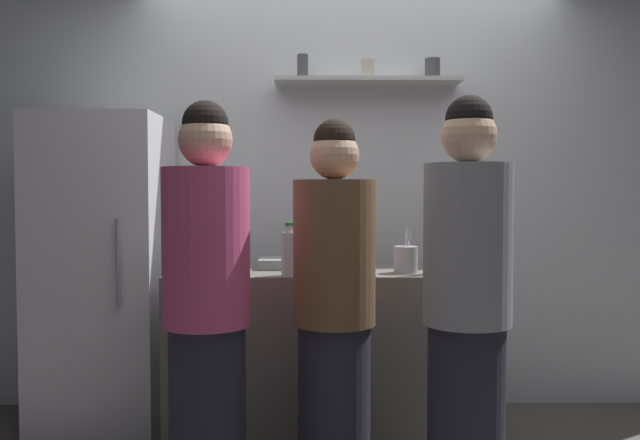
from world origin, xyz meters
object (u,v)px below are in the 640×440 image
object	(u,v)px
wine_bottle_pale_glass	(444,247)
person_pink_top	(207,316)
wine_bottle_dark_glass	(440,248)
wine_bottle_green_glass	(238,251)
wine_bottle_amber_glass	(317,248)
refrigerator	(104,272)
utensil_holder	(406,259)
person_brown_jacket	(334,316)
person_grey_hoodie	(467,314)
water_bottle_plastic	(291,252)
baking_pan	(293,263)

from	to	relation	value
wine_bottle_pale_glass	person_pink_top	bearing A→B (deg)	-143.00
wine_bottle_dark_glass	wine_bottle_pale_glass	size ratio (longest dim) A/B	1.09
wine_bottle_dark_glass	wine_bottle_green_glass	distance (m)	0.96
wine_bottle_amber_glass	wine_bottle_green_glass	bearing A→B (deg)	-174.73
refrigerator	wine_bottle_dark_glass	bearing A→B (deg)	-15.21
wine_bottle_dark_glass	refrigerator	bearing A→B (deg)	164.79
utensil_holder	person_brown_jacket	xyz separation A→B (m)	(-0.36, -0.47, -0.19)
utensil_holder	person_grey_hoodie	size ratio (longest dim) A/B	0.13
refrigerator	wine_bottle_amber_glass	distance (m)	1.29
refrigerator	utensil_holder	size ratio (longest dim) A/B	7.85
water_bottle_plastic	wine_bottle_pale_glass	bearing A→B (deg)	22.10
wine_bottle_amber_glass	person_brown_jacket	world-z (taller)	person_brown_jacket
wine_bottle_green_glass	baking_pan	bearing A→B (deg)	51.20
refrigerator	utensil_holder	xyz separation A→B (m)	(1.60, -0.45, 0.12)
person_brown_jacket	baking_pan	bearing A→B (deg)	-32.15
wine_bottle_green_glass	refrigerator	bearing A→B (deg)	145.99
wine_bottle_dark_glass	wine_bottle_amber_glass	distance (m)	0.59
wine_bottle_green_glass	person_pink_top	bearing A→B (deg)	-97.22
baking_pan	water_bottle_plastic	bearing A→B (deg)	-89.81
wine_bottle_pale_glass	person_brown_jacket	size ratio (longest dim) A/B	0.19
utensil_holder	water_bottle_plastic	bearing A→B (deg)	-169.05
baking_pan	utensil_holder	world-z (taller)	utensil_holder
person_brown_jacket	wine_bottle_green_glass	bearing A→B (deg)	1.60
utensil_holder	wine_bottle_pale_glass	xyz separation A→B (m)	(0.23, 0.21, 0.04)
baking_pan	wine_bottle_dark_glass	bearing A→B (deg)	-18.50
wine_bottle_pale_glass	person_pink_top	world-z (taller)	person_pink_top
wine_bottle_green_glass	utensil_holder	bearing A→B (deg)	6.94
refrigerator	person_pink_top	world-z (taller)	refrigerator
wine_bottle_dark_glass	person_pink_top	bearing A→B (deg)	-150.42
wine_bottle_pale_glass	person_grey_hoodie	size ratio (longest dim) A/B	0.18
water_bottle_plastic	wine_bottle_amber_glass	bearing A→B (deg)	19.42
utensil_holder	person_brown_jacket	distance (m)	0.62
baking_pan	person_pink_top	bearing A→B (deg)	-110.69
baking_pan	person_pink_top	xyz separation A→B (m)	(-0.31, -0.82, -0.12)
wine_bottle_pale_glass	person_brown_jacket	world-z (taller)	person_brown_jacket
person_grey_hoodie	person_pink_top	bearing A→B (deg)	77.34
person_pink_top	person_brown_jacket	world-z (taller)	person_pink_top
refrigerator	person_grey_hoodie	world-z (taller)	refrigerator
person_pink_top	person_brown_jacket	xyz separation A→B (m)	(0.50, 0.15, -0.03)
wine_bottle_amber_glass	water_bottle_plastic	xyz separation A→B (m)	(-0.12, -0.04, -0.02)
wine_bottle_amber_glass	person_grey_hoodie	xyz separation A→B (m)	(0.58, -0.57, -0.21)
wine_bottle_amber_glass	person_brown_jacket	bearing A→B (deg)	-80.43
utensil_holder	wine_bottle_green_glass	size ratio (longest dim) A/B	0.72
refrigerator	baking_pan	xyz separation A→B (m)	(1.05, -0.24, 0.08)
utensil_holder	person_brown_jacket	size ratio (longest dim) A/B	0.14
baking_pan	person_brown_jacket	world-z (taller)	person_brown_jacket
person_pink_top	water_bottle_plastic	bearing A→B (deg)	-115.34
wine_bottle_green_glass	person_brown_jacket	world-z (taller)	person_brown_jacket
wine_bottle_green_glass	water_bottle_plastic	size ratio (longest dim) A/B	1.20
refrigerator	baking_pan	distance (m)	1.08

